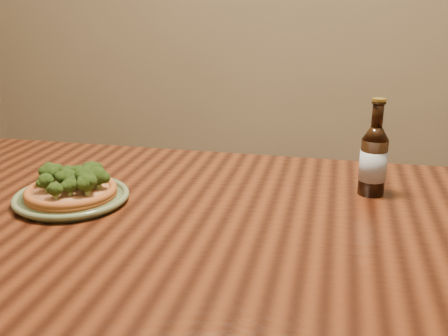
% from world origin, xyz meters
% --- Properties ---
extents(table, '(1.60, 0.90, 0.75)m').
position_xyz_m(table, '(0.00, 0.10, 0.66)').
color(table, '#4B2110').
rests_on(table, ground).
extents(plate, '(0.25, 0.25, 0.02)m').
position_xyz_m(plate, '(-0.33, 0.11, 0.76)').
color(plate, '#5D6D4B').
rests_on(plate, table).
extents(pizza, '(0.20, 0.20, 0.07)m').
position_xyz_m(pizza, '(-0.33, 0.12, 0.78)').
color(pizza, '#9D5323').
rests_on(pizza, plate).
extents(beer_bottle, '(0.06, 0.06, 0.22)m').
position_xyz_m(beer_bottle, '(0.31, 0.30, 0.83)').
color(beer_bottle, black).
rests_on(beer_bottle, table).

